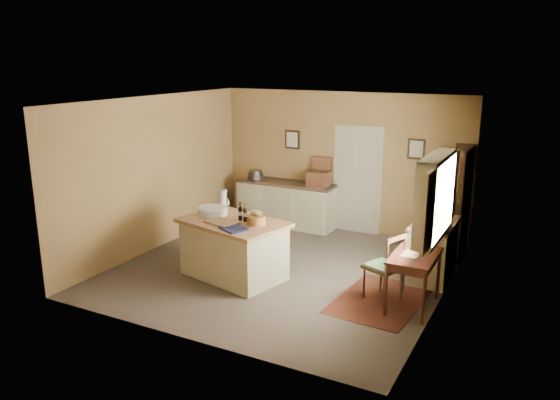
{
  "coord_description": "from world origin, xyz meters",
  "views": [
    {
      "loc": [
        3.78,
        -7.3,
        3.34
      ],
      "look_at": [
        -0.06,
        0.05,
        1.15
      ],
      "focal_mm": 35.0,
      "sensor_mm": 36.0,
      "label": 1
    }
  ],
  "objects_px": {
    "shelving_unit": "(459,203)",
    "desk_chair": "(383,267)",
    "work_island": "(234,247)",
    "sideboard": "(286,202)",
    "writing_desk": "(415,261)",
    "right_cabinet": "(433,250)"
  },
  "relations": [
    {
      "from": "shelving_unit",
      "to": "desk_chair",
      "type": "bearing_deg",
      "value": -104.34
    },
    {
      "from": "work_island",
      "to": "desk_chair",
      "type": "relative_size",
      "value": 1.84
    },
    {
      "from": "right_cabinet",
      "to": "shelving_unit",
      "type": "distance_m",
      "value": 1.3
    },
    {
      "from": "work_island",
      "to": "desk_chair",
      "type": "distance_m",
      "value": 2.32
    },
    {
      "from": "right_cabinet",
      "to": "writing_desk",
      "type": "bearing_deg",
      "value": -89.99
    },
    {
      "from": "sideboard",
      "to": "right_cabinet",
      "type": "relative_size",
      "value": 1.89
    },
    {
      "from": "sideboard",
      "to": "right_cabinet",
      "type": "height_order",
      "value": "sideboard"
    },
    {
      "from": "sideboard",
      "to": "desk_chair",
      "type": "relative_size",
      "value": 2.11
    },
    {
      "from": "sideboard",
      "to": "writing_desk",
      "type": "xyz_separation_m",
      "value": [
        3.24,
        -2.57,
        0.19
      ]
    },
    {
      "from": "writing_desk",
      "to": "sideboard",
      "type": "bearing_deg",
      "value": 141.62
    },
    {
      "from": "writing_desk",
      "to": "work_island",
      "type": "bearing_deg",
      "value": -175.8
    },
    {
      "from": "writing_desk",
      "to": "desk_chair",
      "type": "relative_size",
      "value": 0.97
    },
    {
      "from": "right_cabinet",
      "to": "shelving_unit",
      "type": "xyz_separation_m",
      "value": [
        0.15,
        1.19,
        0.49
      ]
    },
    {
      "from": "work_island",
      "to": "writing_desk",
      "type": "height_order",
      "value": "work_island"
    },
    {
      "from": "work_island",
      "to": "shelving_unit",
      "type": "distance_m",
      "value": 3.9
    },
    {
      "from": "work_island",
      "to": "shelving_unit",
      "type": "bearing_deg",
      "value": 54.59
    },
    {
      "from": "work_island",
      "to": "sideboard",
      "type": "relative_size",
      "value": 0.87
    },
    {
      "from": "writing_desk",
      "to": "shelving_unit",
      "type": "distance_m",
      "value": 2.39
    },
    {
      "from": "writing_desk",
      "to": "desk_chair",
      "type": "bearing_deg",
      "value": 172.47
    },
    {
      "from": "work_island",
      "to": "desk_chair",
      "type": "xyz_separation_m",
      "value": [
        2.31,
        0.26,
        0.0
      ]
    },
    {
      "from": "work_island",
      "to": "writing_desk",
      "type": "relative_size",
      "value": 1.9
    },
    {
      "from": "sideboard",
      "to": "shelving_unit",
      "type": "relative_size",
      "value": 1.08
    }
  ]
}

